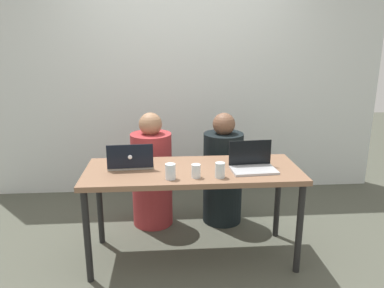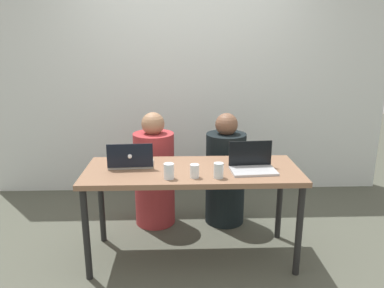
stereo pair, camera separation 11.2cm
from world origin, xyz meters
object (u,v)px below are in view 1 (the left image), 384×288
object	(u,v)px
water_glass_right	(220,171)
water_glass_left	(170,172)
person_on_right	(223,174)
laptop_front_right	(252,164)
laptop_back_left	(131,162)
person_on_left	(152,176)
water_glass_center	(196,172)

from	to	relation	value
water_glass_right	water_glass_left	size ratio (longest dim) A/B	0.99
person_on_right	laptop_front_right	world-z (taller)	person_on_right
laptop_front_right	laptop_back_left	bearing A→B (deg)	168.65
person_on_left	water_glass_center	size ratio (longest dim) A/B	11.02
person_on_left	laptop_front_right	size ratio (longest dim) A/B	3.11
person_on_right	water_glass_left	distance (m)	1.02
laptop_back_left	water_glass_left	size ratio (longest dim) A/B	3.19
laptop_front_right	water_glass_right	xyz separation A→B (m)	(-0.27, -0.15, 0.00)
water_glass_left	water_glass_center	distance (m)	0.18
person_on_left	laptop_front_right	world-z (taller)	person_on_left
person_on_right	laptop_front_right	distance (m)	0.76
laptop_back_left	water_glass_right	distance (m)	0.71
laptop_front_right	water_glass_right	size ratio (longest dim) A/B	3.15
laptop_back_left	person_on_right	bearing A→B (deg)	-149.17
person_on_right	water_glass_right	distance (m)	0.90
person_on_right	water_glass_right	bearing A→B (deg)	66.58
person_on_left	water_glass_left	distance (m)	0.90
water_glass_left	person_on_right	bearing A→B (deg)	58.19
person_on_right	water_glass_center	world-z (taller)	person_on_right
person_on_right	water_glass_center	distance (m)	0.93
water_glass_center	laptop_front_right	bearing A→B (deg)	17.19
person_on_right	laptop_back_left	bearing A→B (deg)	21.41
person_on_left	water_glass_right	bearing A→B (deg)	118.75
laptop_front_right	water_glass_left	size ratio (longest dim) A/B	3.11
laptop_back_left	water_glass_left	bearing A→B (deg)	134.77
person_on_right	laptop_front_right	bearing A→B (deg)	87.17
person_on_right	water_glass_center	bearing A→B (deg)	55.27
person_on_right	laptop_back_left	size ratio (longest dim) A/B	2.99
laptop_back_left	water_glass_center	xyz separation A→B (m)	(0.49, -0.26, -0.00)
water_glass_right	water_glass_center	world-z (taller)	water_glass_right
laptop_front_right	water_glass_center	world-z (taller)	laptop_front_right
water_glass_right	water_glass_left	distance (m)	0.36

